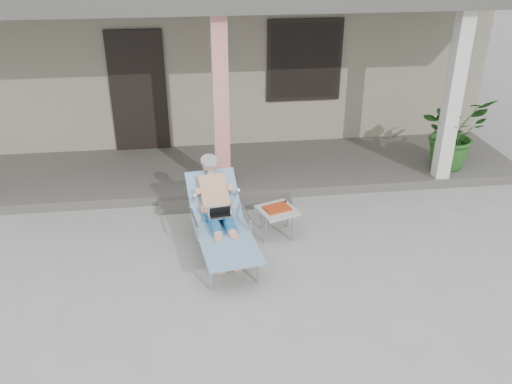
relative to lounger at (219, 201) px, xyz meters
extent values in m
plane|color=#9E9E99|center=(0.15, -0.69, -0.70)|extent=(60.00, 60.00, 0.00)
cube|color=gray|center=(0.15, 5.81, 0.80)|extent=(10.00, 5.00, 3.00)
cube|color=black|center=(-1.15, 3.28, 0.50)|extent=(0.95, 0.06, 2.10)
cube|color=black|center=(1.75, 3.28, 0.95)|extent=(1.20, 0.06, 1.30)
cube|color=black|center=(1.75, 3.28, 0.95)|extent=(1.32, 0.05, 1.42)
cube|color=#605B56|center=(0.15, 2.31, -0.63)|extent=(10.00, 2.00, 0.15)
cube|color=red|center=(0.15, 1.46, 0.75)|extent=(0.22, 0.22, 2.61)
cube|color=silver|center=(3.65, 1.46, 0.75)|extent=(0.22, 0.22, 2.61)
cube|color=#605B56|center=(0.15, 1.16, -0.67)|extent=(2.00, 0.30, 0.07)
cylinder|color=#B7B7BC|center=(-0.17, -0.87, -0.53)|extent=(0.04, 0.04, 0.34)
cylinder|color=#B7B7BC|center=(0.39, -0.80, -0.53)|extent=(0.04, 0.04, 0.34)
cylinder|color=#B7B7BC|center=(-0.31, 0.20, -0.53)|extent=(0.04, 0.04, 0.34)
cylinder|color=#B7B7BC|center=(0.25, 0.28, -0.53)|extent=(0.04, 0.04, 0.34)
cube|color=#B7B7BC|center=(0.06, -0.43, -0.35)|extent=(0.71, 1.18, 0.03)
cube|color=#86ADCF|center=(0.06, -0.43, -0.33)|extent=(0.81, 1.23, 0.04)
cube|color=#B7B7BC|center=(-0.05, 0.38, -0.14)|extent=(0.64, 0.60, 0.45)
cube|color=#86ADCF|center=(-0.05, 0.38, -0.10)|extent=(0.73, 0.68, 0.51)
cylinder|color=#999A9C|center=(-0.09, 0.64, 0.30)|extent=(0.25, 0.25, 0.12)
cube|color=silver|center=(0.00, -0.04, -0.17)|extent=(0.33, 0.25, 0.21)
cube|color=#B7B7B2|center=(0.79, 0.26, -0.33)|extent=(0.60, 0.60, 0.04)
cylinder|color=#B7B7BC|center=(0.60, 0.07, -0.53)|extent=(0.03, 0.03, 0.36)
cylinder|color=#B7B7BC|center=(0.97, 0.07, -0.53)|extent=(0.03, 0.03, 0.36)
cylinder|color=#B7B7BC|center=(0.60, 0.45, -0.53)|extent=(0.03, 0.03, 0.36)
cylinder|color=#B7B7BC|center=(0.97, 0.45, -0.53)|extent=(0.03, 0.03, 0.36)
cube|color=#B93913|center=(0.79, 0.26, -0.29)|extent=(0.39, 0.34, 0.03)
cube|color=black|center=(0.79, 0.38, -0.30)|extent=(0.32, 0.13, 0.03)
imported|color=#26591E|center=(3.96, 1.86, 0.04)|extent=(1.33, 1.24, 1.19)
camera|label=1|loc=(-0.32, -6.00, 3.16)|focal=38.00mm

